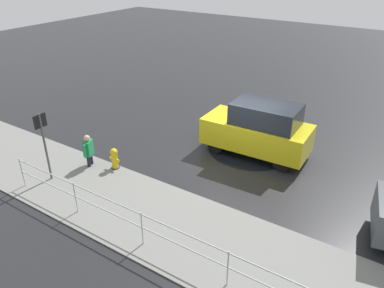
{
  "coord_description": "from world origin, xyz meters",
  "views": [
    {
      "loc": [
        -5.17,
        10.79,
        6.89
      ],
      "look_at": [
        1.09,
        1.17,
        0.9
      ],
      "focal_mm": 35.0,
      "sensor_mm": 36.0,
      "label": 1
    }
  ],
  "objects_px": {
    "moving_hatchback": "(259,129)",
    "fire_hydrant": "(115,159)",
    "pedestrian": "(88,149)",
    "sign_post": "(43,138)"
  },
  "relations": [
    {
      "from": "moving_hatchback",
      "to": "fire_hydrant",
      "type": "bearing_deg",
      "value": 45.16
    },
    {
      "from": "pedestrian",
      "to": "fire_hydrant",
      "type": "bearing_deg",
      "value": -158.91
    },
    {
      "from": "moving_hatchback",
      "to": "fire_hydrant",
      "type": "distance_m",
      "value": 5.31
    },
    {
      "from": "moving_hatchback",
      "to": "sign_post",
      "type": "relative_size",
      "value": 1.65
    },
    {
      "from": "pedestrian",
      "to": "sign_post",
      "type": "distance_m",
      "value": 1.67
    },
    {
      "from": "pedestrian",
      "to": "sign_post",
      "type": "bearing_deg",
      "value": 71.94
    },
    {
      "from": "fire_hydrant",
      "to": "pedestrian",
      "type": "distance_m",
      "value": 0.99
    },
    {
      "from": "moving_hatchback",
      "to": "pedestrian",
      "type": "bearing_deg",
      "value": 41.56
    },
    {
      "from": "moving_hatchback",
      "to": "sign_post",
      "type": "bearing_deg",
      "value": 47.09
    },
    {
      "from": "moving_hatchback",
      "to": "pedestrian",
      "type": "distance_m",
      "value": 6.16
    }
  ]
}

